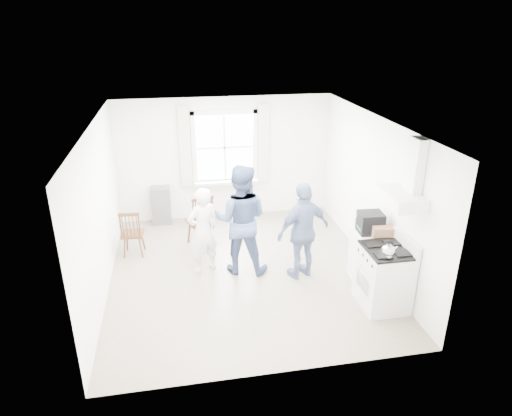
# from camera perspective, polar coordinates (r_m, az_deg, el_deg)

# --- Properties ---
(room_shell) EXTENTS (4.62, 5.12, 2.64)m
(room_shell) POSITION_cam_1_polar(r_m,az_deg,el_deg) (7.41, -1.62, 0.79)
(room_shell) COLOR gray
(room_shell) RESTS_ON ground
(window_assembly) EXTENTS (1.88, 0.24, 1.70)m
(window_assembly) POSITION_cam_1_polar(r_m,az_deg,el_deg) (9.66, -3.91, 7.02)
(window_assembly) COLOR white
(window_assembly) RESTS_ON room_shell
(range_hood) EXTENTS (0.45, 0.76, 0.94)m
(range_hood) POSITION_cam_1_polar(r_m,az_deg,el_deg) (6.64, 18.21, 2.50)
(range_hood) COLOR white
(range_hood) RESTS_ON room_shell
(shelf_unit) EXTENTS (0.40, 0.30, 0.80)m
(shelf_unit) POSITION_cam_1_polar(r_m,az_deg,el_deg) (9.84, -11.78, 0.34)
(shelf_unit) COLOR slate
(shelf_unit) RESTS_ON ground
(gas_stove) EXTENTS (0.68, 0.76, 1.12)m
(gas_stove) POSITION_cam_1_polar(r_m,az_deg,el_deg) (7.16, 15.68, -8.26)
(gas_stove) COLOR silver
(gas_stove) RESTS_ON ground
(kettle) EXTENTS (0.19, 0.19, 0.27)m
(kettle) POSITION_cam_1_polar(r_m,az_deg,el_deg) (6.68, 16.19, -5.19)
(kettle) COLOR silver
(kettle) RESTS_ON gas_stove
(low_cabinet) EXTENTS (0.50, 0.55, 0.90)m
(low_cabinet) POSITION_cam_1_polar(r_m,az_deg,el_deg) (7.75, 13.94, -5.85)
(low_cabinet) COLOR white
(low_cabinet) RESTS_ON ground
(stereo_stack) EXTENTS (0.40, 0.36, 0.34)m
(stereo_stack) POSITION_cam_1_polar(r_m,az_deg,el_deg) (7.44, 14.11, -1.78)
(stereo_stack) COLOR black
(stereo_stack) RESTS_ON low_cabinet
(cardboard_box) EXTENTS (0.33, 0.26, 0.19)m
(cardboard_box) POSITION_cam_1_polar(r_m,az_deg,el_deg) (7.33, 15.49, -2.92)
(cardboard_box) COLOR #8C6044
(cardboard_box) RESTS_ON low_cabinet
(windsor_chair_a) EXTENTS (0.56, 0.55, 1.05)m
(windsor_chair_a) POSITION_cam_1_polar(r_m,az_deg,el_deg) (8.60, -6.79, -0.94)
(windsor_chair_a) COLOR #412415
(windsor_chair_a) RESTS_ON ground
(windsor_chair_b) EXTENTS (0.42, 0.41, 0.90)m
(windsor_chair_b) POSITION_cam_1_polar(r_m,az_deg,el_deg) (8.51, -15.35, -2.57)
(windsor_chair_b) COLOR #412415
(windsor_chair_b) RESTS_ON ground
(person_left) EXTENTS (0.74, 0.74, 1.53)m
(person_left) POSITION_cam_1_polar(r_m,az_deg,el_deg) (7.71, -6.65, -2.82)
(person_left) COLOR white
(person_left) RESTS_ON ground
(person_mid) EXTENTS (1.16, 1.16, 1.91)m
(person_mid) POSITION_cam_1_polar(r_m,az_deg,el_deg) (7.61, -1.91, -1.46)
(person_mid) COLOR #475A84
(person_mid) RESTS_ON ground
(person_right) EXTENTS (1.24, 1.24, 1.67)m
(person_right) POSITION_cam_1_polar(r_m,az_deg,el_deg) (7.52, 5.93, -2.88)
(person_right) COLOR navy
(person_right) RESTS_ON ground
(potted_plant) EXTENTS (0.20, 0.20, 0.33)m
(potted_plant) POSITION_cam_1_polar(r_m,az_deg,el_deg) (9.73, -2.52, 4.41)
(potted_plant) COLOR #317035
(potted_plant) RESTS_ON window_assembly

